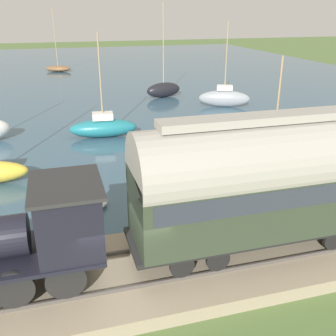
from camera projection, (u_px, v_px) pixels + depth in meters
ground_plane at (124, 288)px, 12.07m from camera, size 200.00×200.00×0.00m
harbor_water at (65, 76)px, 50.19m from camera, size 80.00×80.00×0.01m
rail_embankment at (122, 277)px, 12.23m from camera, size 4.45×56.00×0.56m
steam_locomotive at (28, 231)px, 10.81m from camera, size 2.45×5.50×3.46m
passenger_coach at (270, 178)px, 12.42m from camera, size 2.55×9.13×4.53m
sailboat_gray at (224, 98)px, 34.15m from camera, size 2.69×4.51×7.07m
sailboat_black at (164, 89)px, 37.88m from camera, size 2.15×3.77×8.56m
sailboat_blue at (271, 168)px, 19.23m from camera, size 2.18×3.61×6.05m
sailboat_teal at (103, 127)px, 26.10m from camera, size 1.83×4.57×6.66m
sailboat_brown at (58, 68)px, 53.49m from camera, size 2.75×3.81×7.98m
rowboat_near_shore at (245, 152)px, 23.04m from camera, size 1.64×2.98×0.34m
rowboat_far_out at (182, 172)px, 20.19m from camera, size 0.86×1.96×0.31m
rowboat_off_pier at (83, 213)px, 16.20m from camera, size 2.36×2.67×0.31m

